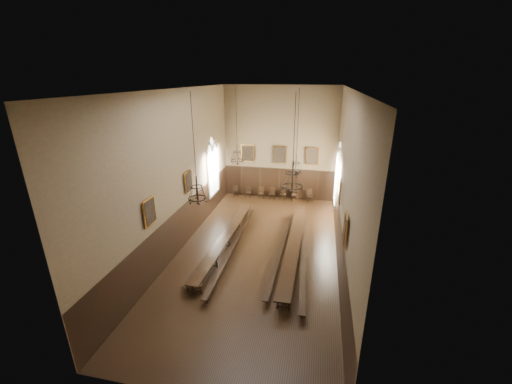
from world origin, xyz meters
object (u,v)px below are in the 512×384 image
(bench_right_outer, at_px, (303,255))
(chair_4, at_px, (283,196))
(bench_left_outer, at_px, (218,243))
(chair_3, at_px, (272,196))
(chair_6, at_px, (309,198))
(chandelier_front_left, at_px, (197,192))
(chandelier_back_left, at_px, (237,156))
(table_right, at_px, (294,248))
(table_left, at_px, (226,242))
(bench_left_inner, at_px, (233,246))
(chair_1, at_px, (248,194))
(chair_0, at_px, (236,193))
(chair_2, at_px, (261,195))
(chair_5, at_px, (294,197))
(chandelier_front_right, at_px, (292,181))
(bench_right_inner, at_px, (281,249))
(chandelier_back_right, at_px, (296,166))

(bench_right_outer, bearing_deg, chair_4, 104.22)
(chair_4, bearing_deg, bench_left_outer, -96.69)
(chair_3, bearing_deg, chair_6, 2.75)
(bench_right_outer, relative_size, chandelier_front_left, 2.02)
(chandelier_back_left, bearing_deg, table_right, -34.39)
(table_left, height_order, table_right, table_right)
(bench_left_inner, bearing_deg, chandelier_back_left, 98.53)
(table_left, height_order, chair_1, chair_1)
(bench_right_outer, height_order, chair_0, chair_0)
(table_right, bearing_deg, chair_2, 112.63)
(bench_left_outer, distance_m, chair_4, 8.84)
(bench_left_inner, relative_size, chair_5, 9.69)
(table_right, relative_size, chandelier_front_right, 2.41)
(bench_left_inner, height_order, chair_4, chair_4)
(chair_1, bearing_deg, chandelier_front_left, -89.29)
(chair_2, xyz_separation_m, chair_5, (2.78, 0.00, 0.03))
(bench_right_inner, distance_m, chair_4, 8.44)
(chair_5, bearing_deg, chair_2, 164.16)
(chandelier_back_left, bearing_deg, bench_right_outer, -34.53)
(chair_6, bearing_deg, bench_left_outer, -138.79)
(bench_right_inner, relative_size, chandelier_back_right, 1.91)
(table_left, relative_size, bench_right_inner, 1.02)
(bench_left_inner, xyz_separation_m, chandelier_front_left, (-0.85, -2.71, 4.31))
(bench_right_outer, relative_size, chandelier_back_left, 2.20)
(chandelier_back_right, bearing_deg, chandelier_back_left, 178.55)
(chair_1, xyz_separation_m, chair_6, (5.11, 0.06, 0.05))
(bench_left_outer, distance_m, chair_6, 9.81)
(chair_4, relative_size, chandelier_front_left, 0.19)
(table_right, bearing_deg, chandelier_back_left, 145.61)
(table_left, xyz_separation_m, chandelier_front_left, (-0.31, -3.01, 4.22))
(bench_right_outer, height_order, chandelier_back_left, chandelier_back_left)
(chair_1, distance_m, chandelier_front_right, 12.59)
(chair_5, xyz_separation_m, chair_6, (1.21, 0.08, 0.00))
(chandelier_front_right, bearing_deg, chandelier_front_left, -170.84)
(chair_3, xyz_separation_m, chandelier_back_right, (2.26, -5.70, 4.25))
(table_left, height_order, chandelier_front_right, chandelier_front_right)
(table_left, xyz_separation_m, chair_5, (3.34, 8.32, -0.07))
(chair_3, distance_m, chandelier_front_left, 12.23)
(table_right, distance_m, bench_right_outer, 0.69)
(bench_left_inner, xyz_separation_m, chair_5, (2.80, 8.62, 0.02))
(bench_right_inner, distance_m, chandelier_back_left, 6.31)
(chair_0, distance_m, chair_4, 4.03)
(chair_5, relative_size, chandelier_front_right, 0.24)
(table_left, distance_m, chair_3, 8.42)
(table_left, relative_size, chandelier_back_left, 2.14)
(bench_right_inner, xyz_separation_m, chair_3, (-1.82, 8.33, 0.01))
(bench_left_inner, xyz_separation_m, chair_6, (4.01, 8.69, 0.03))
(chair_0, relative_size, chandelier_front_right, 0.21)
(chair_6, distance_m, chandelier_back_right, 7.23)
(chandelier_front_right, bearing_deg, table_left, 149.70)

